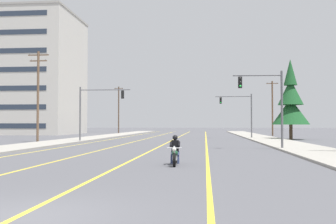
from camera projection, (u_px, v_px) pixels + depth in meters
name	position (u px, v px, depth m)	size (l,w,h in m)	color
ground_plane	(24.00, 216.00, 8.39)	(400.00, 400.00, 0.00)	#515156
lane_stripe_center	(176.00, 139.00, 53.18)	(0.16, 100.00, 0.01)	yellow
lane_stripe_left	(147.00, 138.00, 53.55)	(0.16, 100.00, 0.01)	yellow
lane_stripe_right	(206.00, 139.00, 52.78)	(0.16, 100.00, 0.01)	yellow
lane_stripe_far_left	(117.00, 138.00, 53.96)	(0.16, 100.00, 0.01)	yellow
sidewalk_kerb_right	(269.00, 140.00, 47.08)	(4.40, 110.00, 0.14)	#9E998E
sidewalk_kerb_left	(82.00, 139.00, 49.31)	(4.40, 110.00, 0.14)	#9E998E
motorcycle_with_rider	(175.00, 153.00, 18.89)	(0.70, 2.19, 1.46)	black
traffic_signal_near_right	(268.00, 98.00, 30.54)	(3.92, 0.44, 6.20)	#56565B
traffic_signal_near_left	(95.00, 105.00, 43.61)	(5.80, 0.40, 6.20)	#56565B
traffic_signal_mid_right	(241.00, 109.00, 53.91)	(5.07, 0.37, 6.20)	#56565B
utility_pole_left_near	(38.00, 93.00, 42.88)	(2.37, 0.26, 10.07)	brown
utility_pole_right_far	(272.00, 107.00, 66.11)	(1.98, 0.26, 9.35)	brown
utility_pole_left_far	(119.00, 109.00, 83.97)	(1.86, 0.26, 10.14)	#4C3828
conifer_tree_right_verge_far	(291.00, 103.00, 50.03)	(4.74, 4.74, 10.43)	#4C3828
apartment_building_far_left_block	(9.00, 75.00, 77.75)	(27.21, 17.21, 23.84)	beige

